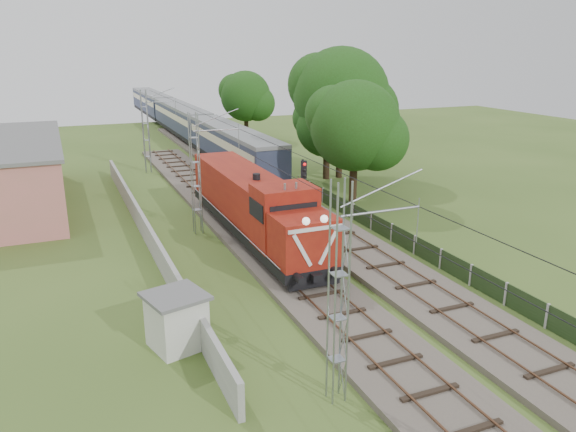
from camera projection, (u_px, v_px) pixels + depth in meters
name	position (u px, v px, depth m)	size (l,w,h in m)	color
ground	(315.00, 296.00, 28.16)	(140.00, 140.00, 0.00)	#3E5720
track_main	(266.00, 248.00, 34.28)	(4.20, 70.00, 0.45)	#6B6054
track_side	(268.00, 191.00, 47.59)	(4.20, 80.00, 0.45)	#6B6054
catenary	(196.00, 173.00, 36.47)	(3.31, 70.00, 8.00)	gray
boundary_wall	(145.00, 228.00, 36.13)	(0.25, 40.00, 1.50)	#9E9E99
station_building	(5.00, 173.00, 43.03)	(8.40, 20.40, 5.22)	#B26C60
fence	(415.00, 245.00, 33.58)	(0.12, 32.00, 1.20)	black
locomotive	(254.00, 205.00, 35.51)	(3.23, 18.45, 4.69)	black
coach_rake	(181.00, 118.00, 76.15)	(3.12, 69.53, 3.60)	black
signal_post	(303.00, 185.00, 35.52)	(0.56, 0.45, 5.19)	black
relay_hut	(177.00, 320.00, 23.12)	(2.81, 2.81, 2.37)	silver
tree_a	(356.00, 127.00, 43.46)	(7.38, 7.03, 9.57)	#352015
tree_b	(342.00, 97.00, 51.11)	(9.26, 8.82, 12.00)	#352015
tree_c	(328.00, 127.00, 51.34)	(6.05, 5.76, 7.84)	#352015
tree_d	(246.00, 97.00, 73.28)	(6.84, 6.52, 8.87)	#352015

